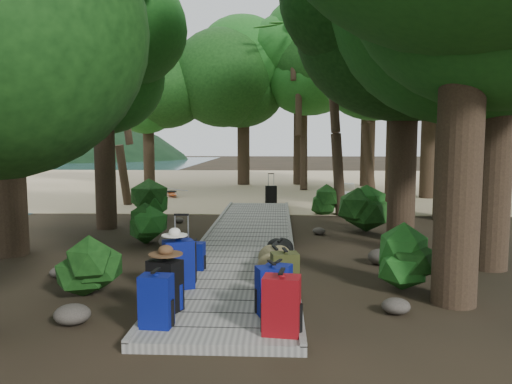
# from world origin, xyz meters

# --- Properties ---
(ground) EXTENTS (120.00, 120.00, 0.00)m
(ground) POSITION_xyz_m (0.00, 0.00, 0.00)
(ground) COLOR #2E2217
(ground) RESTS_ON ground
(sand_beach) EXTENTS (40.00, 22.00, 0.02)m
(sand_beach) POSITION_xyz_m (0.00, 16.00, 0.01)
(sand_beach) COLOR tan
(sand_beach) RESTS_ON ground
(boardwalk) EXTENTS (2.00, 12.00, 0.12)m
(boardwalk) POSITION_xyz_m (0.00, 1.00, 0.06)
(boardwalk) COLOR gray
(boardwalk) RESTS_ON ground
(backpack_left_a) EXTENTS (0.39, 0.29, 0.69)m
(backpack_left_a) POSITION_xyz_m (-0.74, -4.51, 0.46)
(backpack_left_a) COLOR #090E7B
(backpack_left_a) RESTS_ON boardwalk
(backpack_left_b) EXTENTS (0.48, 0.42, 0.73)m
(backpack_left_b) POSITION_xyz_m (-0.76, -3.94, 0.49)
(backpack_left_b) COLOR black
(backpack_left_b) RESTS_ON boardwalk
(backpack_left_c) EXTENTS (0.51, 0.45, 0.79)m
(backpack_left_c) POSITION_xyz_m (-0.78, -2.96, 0.52)
(backpack_left_c) COLOR #090E7B
(backpack_left_c) RESTS_ON boardwalk
(backpack_left_d) EXTENTS (0.35, 0.26, 0.51)m
(backpack_left_d) POSITION_xyz_m (-0.73, -1.90, 0.37)
(backpack_left_d) COLOR #090E7B
(backpack_left_d) RESTS_ON boardwalk
(backpack_right_a) EXTENTS (0.45, 0.34, 0.74)m
(backpack_right_a) POSITION_xyz_m (0.73, -4.65, 0.49)
(backpack_right_a) COLOR maroon
(backpack_right_a) RESTS_ON boardwalk
(backpack_right_b) EXTENTS (0.44, 0.37, 0.67)m
(backpack_right_b) POSITION_xyz_m (0.60, -4.00, 0.45)
(backpack_right_b) COLOR #090E7B
(backpack_right_b) RESTS_ON boardwalk
(backpack_right_c) EXTENTS (0.39, 0.33, 0.57)m
(backpack_right_c) POSITION_xyz_m (0.69, -3.55, 0.41)
(backpack_right_c) COLOR #090E7B
(backpack_right_c) RESTS_ON boardwalk
(backpack_right_d) EXTENTS (0.43, 0.35, 0.60)m
(backpack_right_d) POSITION_xyz_m (0.78, -2.93, 0.42)
(backpack_right_d) COLOR #3C4017
(backpack_right_d) RESTS_ON boardwalk
(duffel_right_khaki) EXTENTS (0.57, 0.72, 0.43)m
(duffel_right_khaki) POSITION_xyz_m (0.63, -2.16, 0.33)
(duffel_right_khaki) COLOR olive
(duffel_right_khaki) RESTS_ON boardwalk
(duffel_right_black) EXTENTS (0.50, 0.68, 0.39)m
(duffel_right_black) POSITION_xyz_m (0.71, -1.35, 0.31)
(duffel_right_black) COLOR black
(duffel_right_black) RESTS_ON boardwalk
(suitcase_on_boardwalk) EXTENTS (0.41, 0.23, 0.62)m
(suitcase_on_boardwalk) POSITION_xyz_m (-0.77, -2.74, 0.43)
(suitcase_on_boardwalk) COLOR black
(suitcase_on_boardwalk) RESTS_ON boardwalk
(lone_suitcase_on_sand) EXTENTS (0.43, 0.29, 0.63)m
(lone_suitcase_on_sand) POSITION_xyz_m (0.40, 7.78, 0.33)
(lone_suitcase_on_sand) COLOR black
(lone_suitcase_on_sand) RESTS_ON sand_beach
(hat_brown) EXTENTS (0.43, 0.43, 0.13)m
(hat_brown) POSITION_xyz_m (-0.74, -3.94, 0.92)
(hat_brown) COLOR #51351E
(hat_brown) RESTS_ON backpack_left_b
(hat_white) EXTENTS (0.38, 0.38, 0.13)m
(hat_white) POSITION_xyz_m (-0.83, -3.00, 0.98)
(hat_white) COLOR silver
(hat_white) RESTS_ON backpack_left_c
(kayak) EXTENTS (1.72, 2.94, 0.29)m
(kayak) POSITION_xyz_m (-3.65, 9.76, 0.17)
(kayak) COLOR #AD3A0E
(kayak) RESTS_ON sand_beach
(sun_lounger) EXTENTS (0.93, 1.74, 0.53)m
(sun_lounger) POSITION_xyz_m (3.52, 9.77, 0.29)
(sun_lounger) COLOR silver
(sun_lounger) RESTS_ON sand_beach
(tree_right_c) EXTENTS (5.12, 5.12, 8.87)m
(tree_right_c) POSITION_xyz_m (3.48, 1.34, 4.43)
(tree_right_c) COLOR black
(tree_right_c) RESTS_ON ground
(tree_right_e) EXTENTS (4.72, 4.72, 8.50)m
(tree_right_e) POSITION_xyz_m (4.53, 6.66, 4.25)
(tree_right_e) COLOR black
(tree_right_e) RESTS_ON ground
(tree_right_f) EXTENTS (5.31, 5.31, 9.47)m
(tree_right_f) POSITION_xyz_m (6.58, 9.80, 4.74)
(tree_right_f) COLOR black
(tree_right_f) RESTS_ON ground
(tree_left_c) EXTENTS (4.34, 4.34, 7.56)m
(tree_left_c) POSITION_xyz_m (-3.81, 2.58, 3.78)
(tree_left_c) COLOR black
(tree_left_c) RESTS_ON ground
(tree_back_a) EXTENTS (5.13, 5.13, 8.88)m
(tree_back_a) POSITION_xyz_m (-1.12, 15.31, 4.44)
(tree_back_a) COLOR black
(tree_back_a) RESTS_ON ground
(tree_back_b) EXTENTS (5.60, 5.60, 10.00)m
(tree_back_b) POSITION_xyz_m (1.77, 15.56, 5.00)
(tree_back_b) COLOR black
(tree_back_b) RESTS_ON ground
(tree_back_c) EXTENTS (5.57, 5.57, 10.02)m
(tree_back_c) POSITION_xyz_m (5.06, 14.81, 5.01)
(tree_back_c) COLOR black
(tree_back_c) RESTS_ON ground
(tree_back_d) EXTENTS (4.69, 4.69, 7.81)m
(tree_back_d) POSITION_xyz_m (-5.80, 14.52, 3.91)
(tree_back_d) COLOR black
(tree_back_d) RESTS_ON ground
(palm_right_a) EXTENTS (4.40, 4.40, 7.51)m
(palm_right_a) POSITION_xyz_m (2.72, 5.35, 3.75)
(palm_right_a) COLOR #153C10
(palm_right_a) RESTS_ON ground
(palm_right_b) EXTENTS (4.62, 4.62, 8.93)m
(palm_right_b) POSITION_xyz_m (4.52, 10.92, 4.46)
(palm_right_b) COLOR #153C10
(palm_right_b) RESTS_ON ground
(palm_right_c) EXTENTS (4.64, 4.64, 7.38)m
(palm_right_c) POSITION_xyz_m (2.08, 12.85, 3.69)
(palm_right_c) COLOR #153C10
(palm_right_c) RESTS_ON ground
(palm_left_a) EXTENTS (4.02, 4.02, 6.39)m
(palm_left_a) POSITION_xyz_m (-4.88, 7.12, 3.20)
(palm_left_a) COLOR #153C10
(palm_left_a) RESTS_ON ground
(rock_left_a) EXTENTS (0.46, 0.41, 0.25)m
(rock_left_a) POSITION_xyz_m (-1.89, -4.16, 0.13)
(rock_left_a) COLOR #4C473F
(rock_left_a) RESTS_ON ground
(rock_left_b) EXTENTS (0.33, 0.29, 0.18)m
(rock_left_b) POSITION_xyz_m (-2.99, -2.07, 0.09)
(rock_left_b) COLOR #4C473F
(rock_left_b) RESTS_ON ground
(rock_left_c) EXTENTS (0.59, 0.53, 0.33)m
(rock_left_c) POSITION_xyz_m (-1.56, 0.22, 0.16)
(rock_left_c) COLOR #4C473F
(rock_left_c) RESTS_ON ground
(rock_left_d) EXTENTS (0.27, 0.25, 0.15)m
(rock_left_d) POSITION_xyz_m (-2.09, 3.49, 0.08)
(rock_left_d) COLOR #4C473F
(rock_left_d) RESTS_ON ground
(rock_right_a) EXTENTS (0.38, 0.34, 0.21)m
(rock_right_a) POSITION_xyz_m (2.25, -3.59, 0.10)
(rock_right_a) COLOR #4C473F
(rock_right_a) RESTS_ON ground
(rock_right_b) EXTENTS (0.53, 0.48, 0.29)m
(rock_right_b) POSITION_xyz_m (2.61, -0.95, 0.15)
(rock_right_b) COLOR #4C473F
(rock_right_b) RESTS_ON ground
(rock_right_c) EXTENTS (0.31, 0.28, 0.17)m
(rock_right_c) POSITION_xyz_m (1.67, 1.96, 0.09)
(rock_right_c) COLOR #4C473F
(rock_right_c) RESTS_ON ground
(rock_right_d) EXTENTS (0.64, 0.58, 0.35)m
(rock_right_d) POSITION_xyz_m (3.04, 4.45, 0.18)
(rock_right_d) COLOR #4C473F
(rock_right_d) RESTS_ON ground
(shrub_left_a) EXTENTS (0.98, 0.98, 0.89)m
(shrub_left_a) POSITION_xyz_m (-2.15, -3.14, 0.44)
(shrub_left_a) COLOR #174D17
(shrub_left_a) RESTS_ON ground
(shrub_left_b) EXTENTS (1.03, 1.03, 0.92)m
(shrub_left_b) POSITION_xyz_m (-2.24, 0.68, 0.46)
(shrub_left_b) COLOR #174D17
(shrub_left_b) RESTS_ON ground
(shrub_left_c) EXTENTS (1.25, 1.25, 1.13)m
(shrub_left_c) POSITION_xyz_m (-3.00, 4.21, 0.56)
(shrub_left_c) COLOR #174D17
(shrub_left_c) RESTS_ON ground
(shrub_right_a) EXTENTS (1.02, 1.02, 0.92)m
(shrub_right_a) POSITION_xyz_m (2.52, -2.42, 0.46)
(shrub_right_a) COLOR #174D17
(shrub_right_a) RESTS_ON ground
(shrub_right_b) EXTENTS (1.46, 1.46, 1.31)m
(shrub_right_b) POSITION_xyz_m (2.83, 2.48, 0.66)
(shrub_right_b) COLOR #174D17
(shrub_right_b) RESTS_ON ground
(shrub_right_c) EXTENTS (0.90, 0.90, 0.81)m
(shrub_right_c) POSITION_xyz_m (2.16, 5.14, 0.40)
(shrub_right_c) COLOR #174D17
(shrub_right_c) RESTS_ON ground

